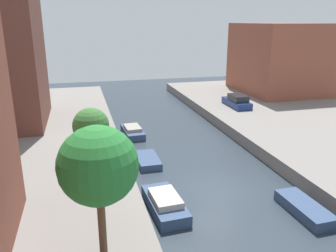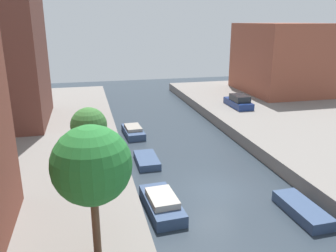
% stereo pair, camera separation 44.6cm
% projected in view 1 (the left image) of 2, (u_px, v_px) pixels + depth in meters
% --- Properties ---
extents(ground_plane, '(84.00, 84.00, 0.00)m').
position_uv_depth(ground_plane, '(217.00, 189.00, 21.21)').
color(ground_plane, '#28333D').
extents(low_block_right, '(10.00, 11.62, 8.80)m').
position_uv_depth(low_block_right, '(280.00, 58.00, 44.62)').
color(low_block_right, brown).
rests_on(low_block_right, quay_right).
extents(street_tree_1, '(3.07, 3.07, 5.45)m').
position_uv_depth(street_tree_1, '(98.00, 166.00, 12.65)').
color(street_tree_1, brown).
rests_on(street_tree_1, quay_left).
extents(street_tree_2, '(2.10, 2.10, 4.37)m').
position_uv_depth(street_tree_2, '(91.00, 126.00, 19.49)').
color(street_tree_2, brown).
rests_on(street_tree_2, quay_left).
extents(parked_car, '(1.76, 4.32, 1.36)m').
position_uv_depth(parked_car, '(237.00, 102.00, 37.43)').
color(parked_car, navy).
rests_on(parked_car, quay_right).
extents(moored_boat_left_2, '(1.90, 4.20, 1.00)m').
position_uv_depth(moored_boat_left_2, '(165.00, 203.00, 18.75)').
color(moored_boat_left_2, '#33476B').
rests_on(moored_boat_left_2, ground_plane).
extents(moored_boat_left_3, '(1.55, 3.14, 0.50)m').
position_uv_depth(moored_boat_left_3, '(148.00, 160.00, 25.03)').
color(moored_boat_left_3, '#33476B').
rests_on(moored_boat_left_3, ground_plane).
extents(moored_boat_left_4, '(1.77, 3.96, 0.88)m').
position_uv_depth(moored_boat_left_4, '(133.00, 131.00, 31.15)').
color(moored_boat_left_4, '#33476B').
rests_on(moored_boat_left_4, ground_plane).
extents(moored_boat_right_2, '(1.52, 3.70, 0.61)m').
position_uv_depth(moored_boat_right_2, '(304.00, 208.00, 18.48)').
color(moored_boat_right_2, '#33476B').
rests_on(moored_boat_right_2, ground_plane).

